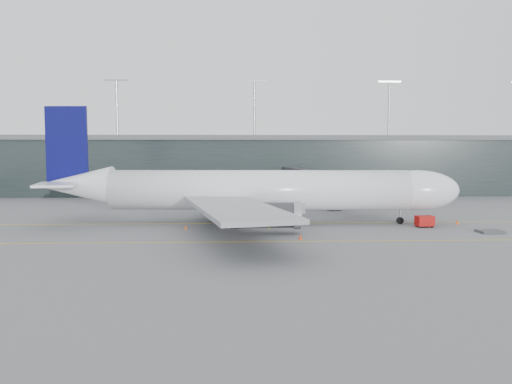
{
  "coord_description": "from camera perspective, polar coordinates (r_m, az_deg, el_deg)",
  "views": [
    {
      "loc": [
        0.22,
        -81.29,
        11.24
      ],
      "look_at": [
        3.32,
        -4.0,
        4.91
      ],
      "focal_mm": 35.0,
      "sensor_mm": 36.0,
      "label": 1
    }
  ],
  "objects": [
    {
      "name": "terminal",
      "position": [
        139.33,
        -2.39,
        3.19
      ],
      "size": [
        240.0,
        36.0,
        29.0
      ],
      "color": "black",
      "rests_on": "ground"
    },
    {
      "name": "taxiline_b",
      "position": [
        62.31,
        -2.48,
        -5.71
      ],
      "size": [
        160.0,
        0.25,
        0.02
      ],
      "primitive_type": "cube",
      "color": "gold",
      "rests_on": "ground"
    },
    {
      "name": "main_aircraft",
      "position": [
        77.09,
        0.02,
        0.11
      ],
      "size": [
        64.73,
        60.77,
        18.15
      ],
      "rotation": [
        0.0,
        0.0,
        -0.06
      ],
      "color": "white",
      "rests_on": "ground"
    },
    {
      "name": "cone_wing_port",
      "position": [
        92.56,
        2.65,
        -2.06
      ],
      "size": [
        0.48,
        0.48,
        0.76
      ],
      "primitive_type": "cone",
      "color": "#FB3A0D",
      "rests_on": "ground"
    },
    {
      "name": "ground",
      "position": [
        82.06,
        -2.43,
        -3.2
      ],
      "size": [
        320.0,
        320.0,
        0.0
      ],
      "primitive_type": "plane",
      "color": "slate",
      "rests_on": "ground"
    },
    {
      "name": "cone_nose",
      "position": [
        83.1,
        22.0,
        -3.17
      ],
      "size": [
        0.48,
        0.48,
        0.77
      ],
      "primitive_type": "cone",
      "color": "#EF5A0D",
      "rests_on": "ground"
    },
    {
      "name": "baggage_dolly",
      "position": [
        76.34,
        25.17,
        -4.09
      ],
      "size": [
        3.32,
        2.71,
        0.32
      ],
      "primitive_type": "cube",
      "rotation": [
        0.0,
        0.0,
        0.05
      ],
      "color": "#3B3B40",
      "rests_on": "ground"
    },
    {
      "name": "uld_a",
      "position": [
        92.84,
        -4.98,
        -1.69
      ],
      "size": [
        2.25,
        1.91,
        1.85
      ],
      "rotation": [
        0.0,
        0.0,
        0.15
      ],
      "color": "#343539",
      "rests_on": "ground"
    },
    {
      "name": "gse_cart",
      "position": [
        78.06,
        18.71,
        -3.14
      ],
      "size": [
        2.7,
        1.92,
        1.71
      ],
      "rotation": [
        0.0,
        0.0,
        0.14
      ],
      "color": "#A60E0B",
      "rests_on": "ground"
    },
    {
      "name": "uld_b",
      "position": [
        94.19,
        -3.19,
        -1.65
      ],
      "size": [
        2.23,
        2.03,
        1.65
      ],
      "rotation": [
        0.0,
        0.0,
        -0.39
      ],
      "color": "#343539",
      "rests_on": "ground"
    },
    {
      "name": "cone_wing_stbd",
      "position": [
        63.91,
        5.1,
        -5.14
      ],
      "size": [
        0.45,
        0.45,
        0.72
      ],
      "primitive_type": "cone",
      "color": "#F03D0D",
      "rests_on": "ground"
    },
    {
      "name": "taxiline_lead_main",
      "position": [
        102.02,
        0.4,
        -1.64
      ],
      "size": [
        0.25,
        60.0,
        0.02
      ],
      "primitive_type": "cube",
      "color": "gold",
      "rests_on": "ground"
    },
    {
      "name": "uld_c",
      "position": [
        92.96,
        -2.3,
        -1.67
      ],
      "size": [
        2.4,
        2.14,
        1.83
      ],
      "rotation": [
        0.0,
        0.0,
        -0.3
      ],
      "color": "#343539",
      "rests_on": "ground"
    },
    {
      "name": "cone_tail",
      "position": [
        72.61,
        -8.04,
        -4.01
      ],
      "size": [
        0.41,
        0.41,
        0.65
      ],
      "primitive_type": "cone",
      "color": "#F4520D",
      "rests_on": "ground"
    },
    {
      "name": "taxiline_a",
      "position": [
        78.1,
        -2.44,
        -3.59
      ],
      "size": [
        160.0,
        0.25,
        0.02
      ],
      "primitive_type": "cube",
      "color": "gold",
      "rests_on": "ground"
    },
    {
      "name": "jet_bridge",
      "position": [
        109.59,
        6.66,
        1.68
      ],
      "size": [
        11.71,
        48.56,
        7.42
      ],
      "rotation": [
        0.0,
        0.0,
        0.17
      ],
      "color": "#2E2E33",
      "rests_on": "ground"
    }
  ]
}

